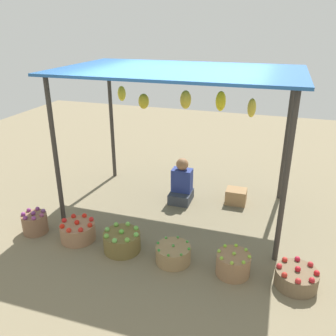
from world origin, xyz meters
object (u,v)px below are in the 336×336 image
Objects in this scene: basket_purple_onions at (35,223)px; basket_red_apples at (296,278)px; basket_green_apples at (122,241)px; basket_limes at (233,264)px; wooden_crate_near_vendor at (236,196)px; basket_red_tomatoes at (78,231)px; vendor_person at (182,185)px; basket_green_chilies at (173,254)px.

basket_red_apples is (3.67, -0.05, -0.04)m from basket_purple_onions.
basket_limes is at bearing -1.41° from basket_green_apples.
basket_green_apples is 2.25m from wooden_crate_near_vendor.
basket_red_tomatoes is 1.18× the size of basket_limes.
basket_red_apples is at bearing -62.79° from wooden_crate_near_vendor.
vendor_person is 2.15× the size of basket_purple_onions.
basket_purple_onions is (-1.80, -1.62, -0.14)m from vendor_person.
basket_limes is 0.85× the size of basket_red_apples.
basket_red_apples is (2.97, -0.07, -0.02)m from basket_red_tomatoes.
basket_green_apples is (1.42, -0.02, -0.02)m from basket_purple_onions.
basket_red_apples is 1.45× the size of wooden_crate_near_vendor.
vendor_person is 1.69m from basket_green_apples.
basket_red_tomatoes is 1.00× the size of basket_red_apples.
basket_green_chilies is (0.74, -0.03, -0.02)m from basket_green_apples.
vendor_person reaches higher than basket_green_apples.
basket_limes is (1.13, -1.68, -0.16)m from vendor_person.
basket_green_chilies is (1.45, -0.08, -0.02)m from basket_red_tomatoes.
wooden_crate_near_vendor is at bearing 96.50° from basket_limes.
basket_purple_onions reaches higher than wooden_crate_near_vendor.
basket_limes is (1.51, -0.04, 0.00)m from basket_green_apples.
basket_green_chilies is 0.92× the size of basket_red_apples.
basket_limes is (2.23, -0.08, 0.01)m from basket_red_tomatoes.
basket_green_apples reaches higher than basket_red_apples.
wooden_crate_near_vendor is (2.72, 1.82, -0.03)m from basket_purple_onions.
basket_limes reaches higher than basket_red_tomatoes.
basket_limes is (0.78, -0.01, 0.03)m from basket_green_chilies.
basket_red_apples is (0.74, 0.01, -0.03)m from basket_limes.
basket_purple_onions is 0.70m from basket_red_tomatoes.
basket_red_tomatoes is 2.97m from basket_red_apples.
basket_purple_onions is 2.93m from basket_limes.
basket_red_apples is at bearing -41.63° from vendor_person.
wooden_crate_near_vendor is (1.30, 1.84, -0.01)m from basket_green_apples.
basket_red_apples is at bearing 0.09° from basket_green_chilies.
basket_green_apples is at bearing 177.83° from basket_green_chilies.
basket_purple_onions is at bearing -137.91° from vendor_person.
basket_purple_onions is 1.42m from basket_green_apples.
vendor_person is at bearing 138.37° from basket_red_apples.
basket_red_tomatoes reaches higher than basket_green_chilies.
vendor_person is 1.54× the size of basket_green_apples.
basket_red_tomatoes is (0.70, 0.03, -0.02)m from basket_purple_onions.
basket_red_tomatoes is 2.69m from wooden_crate_near_vendor.
basket_red_tomatoes is 2.23m from basket_limes.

